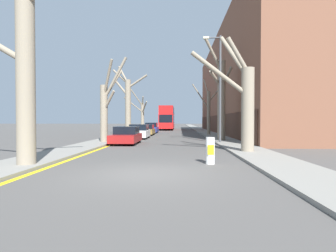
% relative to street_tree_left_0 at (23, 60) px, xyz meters
% --- Properties ---
extents(ground_plane, '(300.00, 300.00, 0.00)m').
position_rel_street_tree_left_0_xyz_m(ground_plane, '(4.69, -1.02, -4.02)').
color(ground_plane, '#4C4947').
extents(sidewalk_left, '(2.31, 120.00, 0.12)m').
position_rel_street_tree_left_0_xyz_m(sidewalk_left, '(-0.41, 48.98, -3.96)').
color(sidewalk_left, gray).
rests_on(sidewalk_left, ground).
extents(sidewalk_right, '(2.31, 120.00, 0.12)m').
position_rel_street_tree_left_0_xyz_m(sidewalk_right, '(9.79, 48.98, -3.96)').
color(sidewalk_right, gray).
rests_on(sidewalk_right, ground).
extents(building_facade_right, '(10.08, 41.21, 13.47)m').
position_rel_street_tree_left_0_xyz_m(building_facade_right, '(15.93, 27.68, 2.70)').
color(building_facade_right, brown).
rests_on(building_facade_right, ground).
extents(kerb_line_stripe, '(0.24, 120.00, 0.01)m').
position_rel_street_tree_left_0_xyz_m(kerb_line_stripe, '(0.92, 48.98, -4.02)').
color(kerb_line_stripe, yellow).
rests_on(kerb_line_stripe, ground).
extents(street_tree_left_0, '(5.78, 1.55, 8.69)m').
position_rel_street_tree_left_0_xyz_m(street_tree_left_0, '(0.00, 0.00, 0.00)').
color(street_tree_left_0, gray).
rests_on(street_tree_left_0, ground).
extents(street_tree_left_1, '(2.21, 2.27, 6.64)m').
position_rel_street_tree_left_0_xyz_m(street_tree_left_1, '(0.12, 10.54, -1.21)').
color(street_tree_left_1, gray).
rests_on(street_tree_left_1, ground).
extents(street_tree_left_2, '(4.69, 2.83, 8.30)m').
position_rel_street_tree_left_0_xyz_m(street_tree_left_2, '(-0.18, 20.71, -0.12)').
color(street_tree_left_2, gray).
rests_on(street_tree_left_2, ground).
extents(street_tree_left_3, '(3.78, 3.73, 6.98)m').
position_rel_street_tree_left_0_xyz_m(street_tree_left_3, '(-0.18, 31.89, -1.12)').
color(street_tree_left_3, gray).
rests_on(street_tree_left_3, ground).
extents(street_tree_right_0, '(3.44, 2.09, 6.72)m').
position_rel_street_tree_left_0_xyz_m(street_tree_right_0, '(9.34, 4.70, -1.22)').
color(street_tree_right_0, gray).
rests_on(street_tree_right_0, ground).
extents(street_tree_right_1, '(2.79, 2.15, 8.62)m').
position_rel_street_tree_left_0_xyz_m(street_tree_right_1, '(9.44, 13.10, -0.24)').
color(street_tree_right_1, gray).
rests_on(street_tree_right_1, ground).
extents(street_tree_right_2, '(4.05, 2.48, 6.93)m').
position_rel_street_tree_left_0_xyz_m(street_tree_right_2, '(9.33, 21.85, -0.93)').
color(street_tree_right_2, gray).
rests_on(street_tree_right_2, ground).
extents(double_decker_bus, '(2.61, 11.85, 4.46)m').
position_rel_street_tree_left_0_xyz_m(double_decker_bus, '(3.47, 41.98, -1.50)').
color(double_decker_bus, red).
rests_on(double_decker_bus, ground).
extents(parked_car_0, '(1.86, 3.95, 1.33)m').
position_rel_street_tree_left_0_xyz_m(parked_car_0, '(1.84, 10.05, -3.39)').
color(parked_car_0, maroon).
rests_on(parked_car_0, ground).
extents(parked_car_1, '(1.89, 3.94, 1.40)m').
position_rel_street_tree_left_0_xyz_m(parked_car_1, '(1.84, 16.21, -3.36)').
color(parked_car_1, silver).
rests_on(parked_car_1, ground).
extents(parked_car_2, '(1.80, 4.24, 1.30)m').
position_rel_street_tree_left_0_xyz_m(parked_car_2, '(1.84, 22.36, -3.40)').
color(parked_car_2, olive).
rests_on(parked_car_2, ground).
extents(parked_car_3, '(1.81, 4.19, 1.49)m').
position_rel_street_tree_left_0_xyz_m(parked_car_3, '(1.84, 27.88, -3.32)').
color(parked_car_3, navy).
rests_on(parked_car_3, ground).
extents(lamp_post, '(1.40, 0.20, 8.25)m').
position_rel_street_tree_left_0_xyz_m(lamp_post, '(8.88, 10.59, 0.56)').
color(lamp_post, '#4C4F54').
rests_on(lamp_post, ground).
extents(traffic_bollard, '(0.36, 0.37, 1.09)m').
position_rel_street_tree_left_0_xyz_m(traffic_bollard, '(7.10, 1.03, -3.48)').
color(traffic_bollard, white).
rests_on(traffic_bollard, ground).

